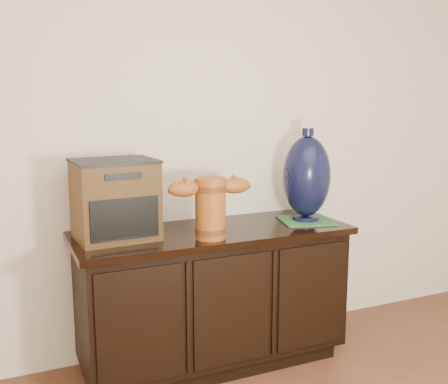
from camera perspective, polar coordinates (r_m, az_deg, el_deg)
name	(u,v)px	position (r m, az deg, el deg)	size (l,w,h in m)	color
sideboard	(213,296)	(2.88, -1.21, -11.22)	(1.46, 0.56, 0.75)	black
terracotta_vessel	(210,204)	(2.56, -1.50, -1.36)	(0.43, 0.16, 0.30)	#A0551D
tv_radio	(115,200)	(2.61, -11.76, -0.81)	(0.41, 0.34, 0.39)	#422A10
green_mat	(305,220)	(2.99, 8.86, -3.06)	(0.28, 0.28, 0.01)	#2E6834
lamp_base	(307,177)	(2.94, 8.99, 1.64)	(0.32, 0.32, 0.51)	black
spray_can	(146,212)	(2.85, -8.51, -2.20)	(0.05, 0.05, 0.16)	#530E12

